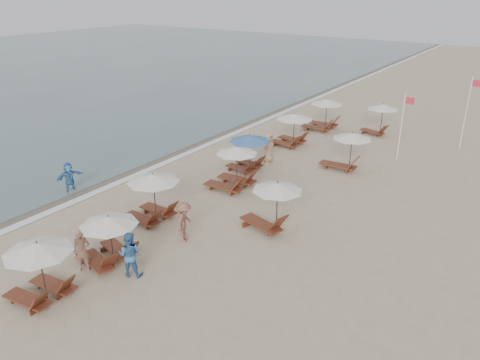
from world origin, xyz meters
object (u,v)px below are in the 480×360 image
Objects in this scene: beachgoer_mid_b at (184,222)px; inland_station_2 at (379,115)px; inland_station_1 at (345,149)px; beachgoer_far_b at (269,148)px; beachgoer_mid_a at (130,254)px; lounger_station_0 at (39,269)px; lounger_station_5 at (291,129)px; beachgoer_near at (82,251)px; lounger_station_6 at (323,115)px; lounger_station_2 at (151,196)px; lounger_station_4 at (247,150)px; lounger_station_1 at (107,238)px; flag_pole_near at (402,124)px; waterline_walker at (69,177)px; inland_station_0 at (269,203)px; lounger_station_3 at (232,169)px.

inland_station_2 is at bearing -25.12° from beachgoer_mid_b.
inland_station_1 is 1.57× the size of beachgoer_far_b.
beachgoer_mid_a reaches higher than beachgoer_mid_b.
lounger_station_0 is 15.94m from beachgoer_far_b.
beachgoer_near is (0.73, -17.51, -0.30)m from lounger_station_5.
beachgoer_mid_b is at bearing 76.43° from lounger_station_0.
lounger_station_6 is at bearing 92.09° from lounger_station_0.
lounger_station_2 reaches higher than beachgoer_near.
lounger_station_4 is at bearing -178.40° from beachgoer_far_b.
lounger_station_5 is at bearing -108.23° from beachgoer_mid_a.
beachgoer_near is (-0.35, -0.95, -0.22)m from lounger_station_1.
lounger_station_6 is 0.69× the size of flag_pole_near.
waterline_walker is at bearing 158.04° from beachgoer_far_b.
lounger_station_5 is at bearing 114.28° from inland_station_0.
inland_station_0 is 7.92m from beachgoer_near.
inland_station_2 is 21.25m from waterline_walker.
lounger_station_1 is 0.90× the size of inland_station_1.
inland_station_2 reaches higher than lounger_station_4.
inland_station_0 is 1.60× the size of beachgoer_mid_b.
lounger_station_4 is at bearing 49.26° from beachgoer_near.
inland_station_1 is at bearing -32.51° from waterline_walker.
lounger_station_0 is at bearing -86.15° from lounger_station_4.
lounger_station_0 is 1.48× the size of beachgoer_near.
inland_station_0 reaches higher than beachgoer_mid_a.
lounger_station_1 is at bearing -84.91° from lounger_station_4.
inland_station_1 is at bearing 90.85° from inland_station_0.
lounger_station_3 reaches higher than inland_station_0.
flag_pole_near is at bearing 72.32° from lounger_station_1.
inland_station_1 is at bearing 77.99° from lounger_station_0.
lounger_station_4 is 7.17m from inland_station_0.
lounger_station_5 is at bearing 90.00° from lounger_station_2.
waterline_walker is at bearing -117.75° from inland_station_2.
lounger_station_0 reaches higher than waterline_walker.
lounger_station_4 is 0.89× the size of lounger_station_6.
lounger_station_6 reaches higher than lounger_station_0.
beachgoer_far_b is (0.41, 9.54, -0.31)m from lounger_station_2.
waterline_walker is at bearing -131.16° from flag_pole_near.
lounger_station_1 is at bearing -86.25° from lounger_station_5.
inland_station_0 is at bearing 25.51° from lounger_station_2.
inland_station_1 is at bearing -31.72° from beachgoer_mid_b.
lounger_station_0 is 1.40× the size of beachgoer_far_b.
flag_pole_near is (2.08, 3.50, 1.01)m from inland_station_1.
beachgoer_mid_a reaches higher than waterline_walker.
beachgoer_near is 13.98m from beachgoer_far_b.
flag_pole_near reaches higher than lounger_station_6.
beachgoer_near is at bearing 135.70° from beachgoer_mid_b.
beachgoer_mid_a is at bearing 62.65° from lounger_station_0.
lounger_station_1 is 1.43× the size of beachgoer_mid_b.
lounger_station_1 is 0.94× the size of lounger_station_5.
lounger_station_3 reaches higher than lounger_station_4.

